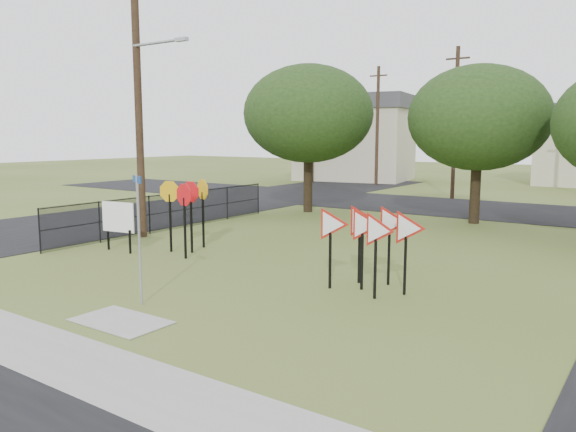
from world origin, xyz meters
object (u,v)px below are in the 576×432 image
Objects in this scene: stop_sign_cluster at (187,199)px; info_board at (118,219)px; yield_sign_cluster at (370,228)px; street_name_sign at (139,231)px.

info_board is at bearing -148.78° from stop_sign_cluster.
stop_sign_cluster is at bearing 174.44° from yield_sign_cluster.
yield_sign_cluster is (6.91, -0.67, -0.21)m from stop_sign_cluster.
street_name_sign is at bearing -34.17° from info_board.
yield_sign_cluster is at bearing 3.39° from info_board.
stop_sign_cluster reaches higher than info_board.
stop_sign_cluster is 0.89× the size of yield_sign_cluster.
street_name_sign reaches higher than yield_sign_cluster.
yield_sign_cluster is 1.61× the size of info_board.
street_name_sign is 1.77× the size of info_board.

